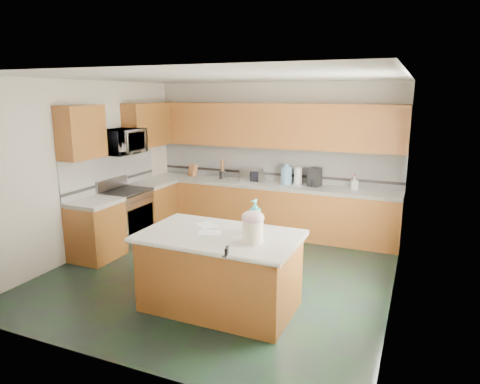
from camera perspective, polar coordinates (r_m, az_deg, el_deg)
The scene contains 52 objects.
floor at distance 6.22m, azimuth -2.58°, elevation -10.66°, with size 4.60×4.60×0.00m, color black.
ceiling at distance 5.70m, azimuth -2.86°, elevation 15.05°, with size 4.60×4.60×0.00m, color white.
wall_back at distance 7.93m, azimuth 4.59°, elevation 4.65°, with size 4.60×0.04×2.70m, color beige.
wall_front at distance 3.92m, azimuth -17.63°, elevation -4.59°, with size 4.60×0.04×2.70m, color beige.
wall_left at distance 7.12m, azimuth -19.82°, elevation 2.97°, with size 0.04×4.60×2.70m, color beige.
wall_right at distance 5.26m, azimuth 20.72°, elevation -0.42°, with size 0.04×4.60×2.70m, color beige.
back_base_cab at distance 7.83m, azimuth 3.72°, elevation -2.34°, with size 4.60×0.60×0.86m, color #3C220A.
back_countertop at distance 7.72m, azimuth 3.77°, elevation 0.96°, with size 4.60×0.64×0.06m, color white.
back_upper_cab at distance 7.70m, azimuth 4.22°, elevation 8.82°, with size 4.60×0.33×0.78m, color #3C220A.
back_backsplash at distance 7.92m, azimuth 4.50°, elevation 3.80°, with size 4.60×0.02×0.63m, color silver.
back_accent_band at distance 7.95m, azimuth 4.46°, elevation 2.41°, with size 4.60×0.01×0.05m, color black.
left_base_cab_rear at distance 8.10m, azimuth -11.49°, elevation -2.05°, with size 0.60×0.82×0.86m, color #3C220A.
left_counter_rear at distance 7.99m, azimuth -11.63°, elevation 1.13°, with size 0.64×0.82×0.06m, color white.
left_base_cab_front at distance 6.94m, azimuth -18.62°, elevation -5.00°, with size 0.60×0.72×0.86m, color #3C220A.
left_counter_front at distance 6.82m, azimuth -18.90°, elevation -1.32°, with size 0.64×0.72×0.06m, color white.
left_backsplash at distance 7.52m, azimuth -16.75°, elevation 2.80°, with size 0.02×2.30×0.63m, color silver.
left_accent_band at distance 7.55m, azimuth -16.62°, elevation 1.34°, with size 0.01×2.30×0.05m, color black.
left_upper_cab_rear at distance 8.04m, azimuth -12.23°, elevation 8.74°, with size 0.33×1.09×0.78m, color #3C220A.
left_upper_cab_front at distance 6.75m, azimuth -20.42°, elevation 7.48°, with size 0.33×0.72×0.78m, color #3C220A.
range_body at distance 7.48m, azimuth -14.90°, elevation -3.40°, with size 0.60×0.76×0.88m, color #B7B7BC.
range_oven_door at distance 7.32m, azimuth -13.08°, elevation -3.98°, with size 0.02×0.68×0.55m, color black.
range_cooktop at distance 7.37m, azimuth -15.10°, elevation 0.04°, with size 0.62×0.78×0.04m, color black.
range_handle at distance 7.21m, azimuth -13.04°, elevation -1.11°, with size 0.02×0.02×0.66m, color #B7B7BC.
range_backguard at distance 7.51m, azimuth -16.72°, elevation 1.11°, with size 0.06×0.76×0.18m, color #B7B7BC.
microwave at distance 7.24m, azimuth -15.49°, elevation 6.48°, with size 0.73×0.50×0.41m, color #B7B7BC.
island_base at distance 5.13m, azimuth -2.64°, elevation -10.76°, with size 1.72×0.98×0.86m, color #3C220A.
island_top at distance 4.96m, azimuth -2.70°, elevation -5.89°, with size 1.82×1.08×0.06m, color white.
island_bullnose at distance 4.51m, azimuth -5.71°, elevation -7.91°, with size 0.06×0.06×1.82m, color white.
treat_jar at distance 4.63m, azimuth 1.72°, elevation -5.30°, with size 0.23×0.23×0.24m, color white.
treat_jar_lid at distance 4.59m, azimuth 1.74°, elevation -3.44°, with size 0.25×0.25×0.15m, color beige.
treat_jar_knob at distance 4.57m, azimuth 1.74°, elevation -2.82°, with size 0.03×0.03×0.08m, color tan.
treat_jar_knob_end_l at distance 4.59m, azimuth 1.26°, elevation -2.76°, with size 0.04×0.04×0.04m, color tan.
treat_jar_knob_end_r at distance 4.56m, azimuth 2.22°, elevation -2.87°, with size 0.04×0.04×0.04m, color tan.
soap_bottle_island at distance 4.87m, azimuth 2.03°, elevation -3.33°, with size 0.16×0.16×0.41m, color #33BEB2.
paper_sheet_a at distance 4.99m, azimuth -4.05°, elevation -5.40°, with size 0.26×0.20×0.00m, color white.
paper_sheet_b at distance 5.26m, azimuth -4.43°, elevation -4.43°, with size 0.28×0.21×0.00m, color white.
clamp_body at distance 4.37m, azimuth -1.77°, elevation -7.97°, with size 0.03×0.11×0.10m, color black.
clamp_handle at distance 4.32m, azimuth -2.12°, elevation -8.50°, with size 0.02×0.02×0.07m, color black.
knife_block at distance 8.37m, azimuth -6.33°, elevation 2.88°, with size 0.13×0.11×0.23m, color #472814.
utensil_crock at distance 8.12m, azimuth -2.38°, elevation 2.32°, with size 0.12×0.12×0.14m, color black.
utensil_bundle at distance 8.09m, azimuth -2.39°, elevation 3.56°, with size 0.07×0.07×0.21m, color #472814.
toaster_oven at distance 7.85m, azimuth 1.57°, elevation 2.26°, with size 0.39×0.27×0.23m, color #B7B7BC.
toaster_oven_door at distance 7.73m, azimuth 1.23°, elevation 2.10°, with size 0.35×0.01×0.19m, color black.
paper_towel at distance 7.62m, azimuth 7.74°, elevation 2.12°, with size 0.14×0.14×0.30m, color white.
paper_towel_base at distance 7.65m, azimuth 7.71°, elevation 1.05°, with size 0.20×0.20×0.01m, color #B7B7BC.
water_jug at distance 7.64m, azimuth 6.19°, elevation 2.23°, with size 0.19×0.19×0.32m, color #719DC8.
water_jug_neck at distance 7.61m, azimuth 6.22°, elevation 3.58°, with size 0.09×0.09×0.05m, color #719DC8.
coffee_maker at distance 7.53m, azimuth 9.90°, elevation 1.98°, with size 0.19×0.21×0.32m, color black.
coffee_carafe at distance 7.51m, azimuth 9.78°, elevation 1.21°, with size 0.13×0.13×0.13m, color black.
soap_bottle_back at distance 7.39m, azimuth 14.99°, elevation 1.19°, with size 0.11×0.11×0.24m, color white.
soap_back_cap at distance 7.37m, azimuth 15.05°, elevation 2.21°, with size 0.02×0.02×0.03m, color red.
window_light_proxy at distance 5.03m, azimuth 20.40°, elevation 0.79°, with size 0.02×1.40×1.10m, color white.
Camera 1 is at (2.48, -5.13, 2.49)m, focal length 32.00 mm.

